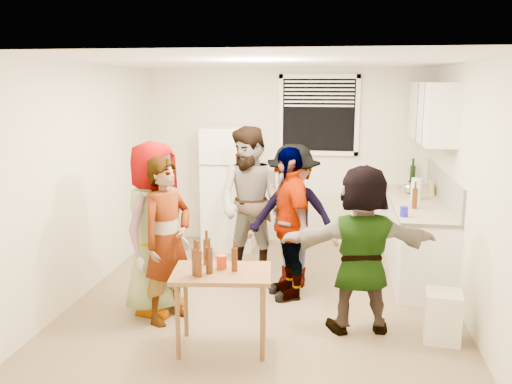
% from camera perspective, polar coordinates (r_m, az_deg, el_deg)
% --- Properties ---
extents(room, '(4.00, 4.50, 2.50)m').
position_cam_1_polar(room, '(5.95, 0.98, -11.29)').
color(room, silver).
rests_on(room, ground).
extents(window, '(1.12, 0.10, 1.06)m').
position_cam_1_polar(window, '(7.66, 6.62, 8.03)').
color(window, white).
rests_on(window, room).
extents(refrigerator, '(0.70, 0.70, 1.70)m').
position_cam_1_polar(refrigerator, '(7.60, -2.73, 0.47)').
color(refrigerator, white).
rests_on(refrigerator, ground).
extents(counter_lower, '(0.60, 2.20, 0.86)m').
position_cam_1_polar(counter_lower, '(6.92, 16.45, -4.70)').
color(counter_lower, white).
rests_on(counter_lower, ground).
extents(countertop, '(0.64, 2.22, 0.04)m').
position_cam_1_polar(countertop, '(6.81, 16.67, -1.06)').
color(countertop, '#BFB298').
rests_on(countertop, counter_lower).
extents(backsplash, '(0.03, 2.20, 0.36)m').
position_cam_1_polar(backsplash, '(6.82, 19.13, 0.52)').
color(backsplash, beige).
rests_on(backsplash, countertop).
extents(upper_cabinets, '(0.34, 1.60, 0.70)m').
position_cam_1_polar(upper_cabinets, '(6.89, 18.03, 8.00)').
color(upper_cabinets, white).
rests_on(upper_cabinets, room).
extents(kettle, '(0.26, 0.24, 0.19)m').
position_cam_1_polar(kettle, '(7.22, 15.82, -0.15)').
color(kettle, silver).
rests_on(kettle, countertop).
extents(paper_towel, '(0.12, 0.12, 0.27)m').
position_cam_1_polar(paper_towel, '(6.85, 16.46, -0.81)').
color(paper_towel, white).
rests_on(paper_towel, countertop).
extents(wine_bottle, '(0.07, 0.07, 0.29)m').
position_cam_1_polar(wine_bottle, '(7.74, 16.09, 0.60)').
color(wine_bottle, black).
rests_on(wine_bottle, countertop).
extents(beer_bottle_counter, '(0.06, 0.06, 0.23)m').
position_cam_1_polar(beer_bottle_counter, '(6.38, 16.31, -1.68)').
color(beer_bottle_counter, '#47230C').
rests_on(beer_bottle_counter, countertop).
extents(blue_cup, '(0.08, 0.08, 0.11)m').
position_cam_1_polar(blue_cup, '(5.96, 15.29, -2.54)').
color(blue_cup, '#1B17BB').
rests_on(blue_cup, countertop).
extents(picture_frame, '(0.02, 0.20, 0.17)m').
position_cam_1_polar(picture_frame, '(7.22, 17.99, 0.40)').
color(picture_frame, gold).
rests_on(picture_frame, countertop).
extents(trash_bin, '(0.34, 0.34, 0.46)m').
position_cam_1_polar(trash_bin, '(5.28, 19.04, -12.06)').
color(trash_bin, silver).
rests_on(trash_bin, ground).
extents(serving_table, '(0.90, 0.66, 0.71)m').
position_cam_1_polar(serving_table, '(4.99, -3.51, -16.02)').
color(serving_table, brown).
rests_on(serving_table, ground).
extents(beer_bottle_table, '(0.05, 0.05, 0.21)m').
position_cam_1_polar(beer_bottle_table, '(4.71, -2.27, -8.28)').
color(beer_bottle_table, '#47230C').
rests_on(beer_bottle_table, serving_table).
extents(red_cup, '(0.09, 0.09, 0.12)m').
position_cam_1_polar(red_cup, '(4.77, -3.63, -8.03)').
color(red_cup, red).
rests_on(red_cup, serving_table).
extents(guest_grey, '(1.91, 1.30, 0.55)m').
position_cam_1_polar(guest_grey, '(5.81, -10.29, -12.03)').
color(guest_grey, gray).
rests_on(guest_grey, ground).
extents(guest_stripe, '(1.71, 1.27, 0.39)m').
position_cam_1_polar(guest_stripe, '(5.57, -9.06, -13.06)').
color(guest_stripe, '#141933').
rests_on(guest_stripe, ground).
extents(guest_back_left, '(1.42, 1.99, 0.68)m').
position_cam_1_polar(guest_back_left, '(6.64, -0.48, -8.79)').
color(guest_back_left, brown).
rests_on(guest_back_left, ground).
extents(guest_back_right, '(1.29, 1.77, 0.60)m').
position_cam_1_polar(guest_back_right, '(6.39, 3.81, -9.64)').
color(guest_back_right, '#424348').
rests_on(guest_back_right, ground).
extents(guest_black, '(1.89, 1.54, 0.40)m').
position_cam_1_polar(guest_black, '(6.08, 3.41, -10.79)').
color(guest_black, black).
rests_on(guest_black, ground).
extents(guest_orange, '(1.76, 1.85, 0.47)m').
position_cam_1_polar(guest_orange, '(5.39, 10.71, -13.99)').
color(guest_orange, '#D17050').
rests_on(guest_orange, ground).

